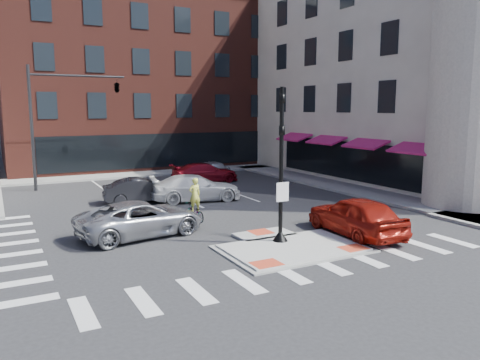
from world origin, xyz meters
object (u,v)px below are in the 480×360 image
cyclist (195,206)px  red_sedan (356,216)px  bg_car_silver (210,169)px  white_pickup (196,188)px  silver_suv (141,219)px  bg_car_dark (142,190)px  bg_car_red (205,173)px

cyclist → red_sedan: bearing=126.7°
red_sedan → bg_car_silver: bearing=-91.2°
cyclist → white_pickup: bearing=-118.4°
silver_suv → bg_car_dark: bearing=-25.1°
red_sedan → bg_car_red: size_ratio=1.01×
red_sedan → bg_car_red: bearing=-86.8°
white_pickup → bg_car_red: 6.82m
bg_car_silver → red_sedan: bearing=76.2°
silver_suv → white_pickup: (4.89, 5.89, 0.01)m
bg_car_dark → bg_car_red: size_ratio=0.87×
white_pickup → silver_suv: bearing=149.8°
silver_suv → red_sedan: (8.00, -4.10, 0.09)m
silver_suv → bg_car_red: 14.40m
bg_car_silver → cyclist: bearing=53.6°
white_pickup → bg_car_dark: (-2.89, 1.01, -0.06)m
red_sedan → white_pickup: red_sedan is taller
silver_suv → bg_car_red: size_ratio=1.10×
bg_car_dark → white_pickup: bearing=-102.6°
bg_car_silver → white_pickup: bearing=51.4°
white_pickup → bg_car_red: size_ratio=1.08×
silver_suv → white_pickup: white_pickup is taller
white_pickup → bg_car_silver: bearing=-20.1°
silver_suv → red_sedan: bearing=-126.0°
red_sedan → bg_car_dark: bearing=-57.8°
white_pickup → bg_car_silver: (4.61, 8.15, -0.10)m
cyclist → bg_car_red: bearing=-121.4°
red_sedan → cyclist: bearing=-44.3°
cyclist → silver_suv: bearing=20.1°
silver_suv → bg_car_dark: size_ratio=1.26×
bg_car_dark → bg_car_red: bearing=-44.0°
red_sedan → bg_car_silver: red_sedan is taller
red_sedan → bg_car_dark: (-6.00, 11.00, -0.14)m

